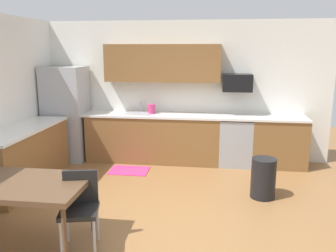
{
  "coord_description": "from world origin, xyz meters",
  "views": [
    {
      "loc": [
        0.69,
        -4.17,
        2.15
      ],
      "look_at": [
        0.0,
        1.0,
        1.0
      ],
      "focal_mm": 37.07,
      "sensor_mm": 36.0,
      "label": 1
    }
  ],
  "objects": [
    {
      "name": "wall_back",
      "position": [
        0.0,
        2.65,
        1.35
      ],
      "size": [
        5.8,
        0.1,
        2.7
      ],
      "primitive_type": "cube",
      "color": "silver",
      "rests_on": "ground"
    },
    {
      "name": "countertop_left",
      "position": [
        -2.3,
        0.8,
        0.92
      ],
      "size": [
        0.64,
        2.0,
        0.04
      ],
      "primitive_type": "cube",
      "color": "silver",
      "rests_on": "cabinet_run_left"
    },
    {
      "name": "countertop_back",
      "position": [
        0.0,
        2.3,
        0.92
      ],
      "size": [
        4.8,
        0.64,
        0.04
      ],
      "primitive_type": "cube",
      "color": "silver",
      "rests_on": "cabinet_run_back"
    },
    {
      "name": "oven_range",
      "position": [
        1.11,
        2.3,
        0.46
      ],
      "size": [
        0.6,
        0.6,
        0.91
      ],
      "color": "#999BA0",
      "rests_on": "ground"
    },
    {
      "name": "dining_table",
      "position": [
        -1.36,
        -0.86,
        0.68
      ],
      "size": [
        1.4,
        0.9,
        0.74
      ],
      "color": "brown",
      "rests_on": "ground"
    },
    {
      "name": "microwave",
      "position": [
        1.11,
        2.4,
        1.55
      ],
      "size": [
        0.54,
        0.36,
        0.32
      ],
      "primitive_type": "cube",
      "color": "black"
    },
    {
      "name": "sink_basin",
      "position": [
        -0.75,
        2.3,
        0.88
      ],
      "size": [
        0.48,
        0.4,
        0.14
      ],
      "primitive_type": "cube",
      "color": "#A5A8AD",
      "rests_on": "countertop_back"
    },
    {
      "name": "upper_cabinets_back",
      "position": [
        -0.3,
        2.43,
        1.9
      ],
      "size": [
        2.2,
        0.34,
        0.7
      ],
      "primitive_type": "cube",
      "color": "brown"
    },
    {
      "name": "refrigerator",
      "position": [
        -2.18,
        2.22,
        0.92
      ],
      "size": [
        0.76,
        0.7,
        1.83
      ],
      "primitive_type": "cube",
      "color": "#9EA0A5",
      "rests_on": "ground"
    },
    {
      "name": "kettle",
      "position": [
        -0.5,
        2.35,
        1.02
      ],
      "size": [
        0.14,
        0.14,
        0.2
      ],
      "primitive_type": "cylinder",
      "color": "#CC3372",
      "rests_on": "countertop_back"
    },
    {
      "name": "trash_bin",
      "position": [
        1.45,
        0.8,
        0.3
      ],
      "size": [
        0.36,
        0.36,
        0.6
      ],
      "primitive_type": "cylinder",
      "color": "black",
      "rests_on": "ground"
    },
    {
      "name": "chair_near_table",
      "position": [
        -0.73,
        -0.81,
        0.5
      ],
      "size": [
        0.48,
        0.48,
        0.85
      ],
      "color": "black",
      "rests_on": "ground"
    },
    {
      "name": "sink_faucet",
      "position": [
        -0.75,
        2.48,
        1.04
      ],
      "size": [
        0.02,
        0.02,
        0.24
      ],
      "primitive_type": "cylinder",
      "color": "#B2B5BA",
      "rests_on": "countertop_back"
    },
    {
      "name": "ground_plane",
      "position": [
        0.0,
        0.0,
        0.0
      ],
      "size": [
        12.0,
        12.0,
        0.0
      ],
      "primitive_type": "plane",
      "color": "olive"
    },
    {
      "name": "cabinet_run_left",
      "position": [
        -2.3,
        0.8,
        0.45
      ],
      "size": [
        0.6,
        2.0,
        0.9
      ],
      "primitive_type": "cube",
      "color": "brown",
      "rests_on": "ground"
    },
    {
      "name": "floor_mat",
      "position": [
        -0.8,
        1.65,
        0.01
      ],
      "size": [
        0.7,
        0.5,
        0.01
      ],
      "primitive_type": "cube",
      "color": "#CC3372",
      "rests_on": "ground"
    },
    {
      "name": "cabinet_run_back",
      "position": [
        -0.47,
        2.3,
        0.45
      ],
      "size": [
        2.56,
        0.6,
        0.9
      ],
      "primitive_type": "cube",
      "color": "brown",
      "rests_on": "ground"
    },
    {
      "name": "cabinet_run_back_right",
      "position": [
        1.91,
        2.3,
        0.45
      ],
      "size": [
        0.99,
        0.6,
        0.9
      ],
      "primitive_type": "cube",
      "color": "brown",
      "rests_on": "ground"
    }
  ]
}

